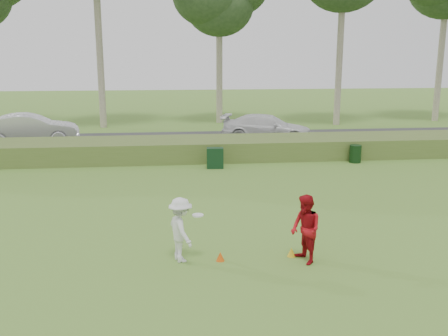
{
  "coord_description": "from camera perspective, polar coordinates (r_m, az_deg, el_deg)",
  "views": [
    {
      "loc": [
        -1.71,
        -11.04,
        4.72
      ],
      "look_at": [
        0.0,
        4.0,
        1.3
      ],
      "focal_mm": 40.0,
      "sensor_mm": 36.0,
      "label": 1
    }
  ],
  "objects": [
    {
      "name": "cone_yellow",
      "position": [
        12.25,
        7.71,
        -9.5
      ],
      "size": [
        0.2,
        0.2,
        0.22
      ],
      "primitive_type": "cone",
      "color": "yellow",
      "rests_on": "ground"
    },
    {
      "name": "utility_cabinet",
      "position": [
        21.32,
        -1.03,
        1.15
      ],
      "size": [
        0.73,
        0.48,
        0.88
      ],
      "primitive_type": "cube",
      "rotation": [
        0.0,
        0.0,
        -0.06
      ],
      "color": "black",
      "rests_on": "ground"
    },
    {
      "name": "car_mid",
      "position": [
        28.62,
        -21.24,
        4.17
      ],
      "size": [
        5.21,
        2.53,
        1.65
      ],
      "primitive_type": "imported",
      "rotation": [
        0.0,
        0.0,
        1.74
      ],
      "color": "silver",
      "rests_on": "park_road"
    },
    {
      "name": "park_road",
      "position": [
        28.48,
        -2.96,
        3.24
      ],
      "size": [
        80.0,
        6.0,
        0.06
      ],
      "primitive_type": "cube",
      "color": "#2D2D2D",
      "rests_on": "ground"
    },
    {
      "name": "player_white",
      "position": [
        11.71,
        -4.96,
        -7.04
      ],
      "size": [
        0.97,
        1.13,
        1.53
      ],
      "rotation": [
        0.0,
        0.0,
        1.92
      ],
      "color": "silver",
      "rests_on": "ground"
    },
    {
      "name": "player_red",
      "position": [
        11.73,
        9.3,
        -6.93
      ],
      "size": [
        0.8,
        0.92,
        1.61
      ],
      "primitive_type": "imported",
      "rotation": [
        0.0,
        0.0,
        -1.31
      ],
      "color": "#A10D15",
      "rests_on": "ground"
    },
    {
      "name": "ground",
      "position": [
        12.13,
        2.17,
        -10.18
      ],
      "size": [
        120.0,
        120.0,
        0.0
      ],
      "primitive_type": "plane",
      "color": "#477727",
      "rests_on": "ground"
    },
    {
      "name": "car_right",
      "position": [
        27.95,
        4.95,
        4.6
      ],
      "size": [
        5.4,
        3.49,
        1.45
      ],
      "primitive_type": "imported",
      "rotation": [
        0.0,
        0.0,
        1.26
      ],
      "color": "silver",
      "rests_on": "park_road"
    },
    {
      "name": "trash_bin",
      "position": [
        23.22,
        14.77,
        1.58
      ],
      "size": [
        0.54,
        0.54,
        0.79
      ],
      "primitive_type": "cylinder",
      "rotation": [
        0.0,
        0.0,
        0.03
      ],
      "color": "black",
      "rests_on": "ground"
    },
    {
      "name": "reed_strip",
      "position": [
        23.5,
        -2.2,
        2.26
      ],
      "size": [
        80.0,
        3.0,
        0.9
      ],
      "primitive_type": "cube",
      "color": "#486227",
      "rests_on": "ground"
    },
    {
      "name": "cone_orange",
      "position": [
        11.9,
        -0.43,
        -10.07
      ],
      "size": [
        0.2,
        0.2,
        0.22
      ],
      "primitive_type": "cone",
      "color": "#D64D0B",
      "rests_on": "ground"
    }
  ]
}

